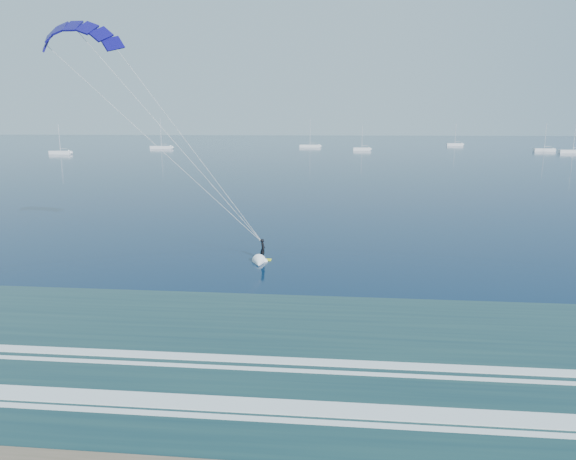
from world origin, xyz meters
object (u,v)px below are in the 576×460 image
at_px(sailboat_4, 455,144).
at_px(sailboat_5, 544,150).
at_px(sailboat_0, 61,152).
at_px(sailboat_6, 573,151).
at_px(sailboat_2, 310,146).
at_px(sailboat_1, 161,147).
at_px(sailboat_3, 362,149).
at_px(kitesurfer_rig, 174,141).

xyz_separation_m(sailboat_4, sailboat_5, (23.64, -49.07, 0.00)).
bearing_deg(sailboat_5, sailboat_0, -168.74).
bearing_deg(sailboat_6, sailboat_2, 160.60).
bearing_deg(sailboat_6, sailboat_4, 116.96).
height_order(sailboat_5, sailboat_6, sailboat_6).
xyz_separation_m(sailboat_0, sailboat_4, (155.58, 84.75, -0.00)).
relative_size(sailboat_1, sailboat_3, 1.34).
relative_size(sailboat_0, sailboat_6, 0.81).
xyz_separation_m(sailboat_2, sailboat_5, (93.30, -25.01, -0.01)).
distance_m(kitesurfer_rig, sailboat_3, 175.13).
xyz_separation_m(kitesurfer_rig, sailboat_2, (-0.69, 198.79, -9.00)).
bearing_deg(sailboat_0, sailboat_6, 7.84).
bearing_deg(sailboat_4, sailboat_2, -160.95).
bearing_deg(sailboat_0, sailboat_2, 35.24).
distance_m(sailboat_0, sailboat_1, 47.53).
height_order(sailboat_0, sailboat_2, sailboat_2).
height_order(kitesurfer_rig, sailboat_0, kitesurfer_rig).
bearing_deg(kitesurfer_rig, sailboat_0, 122.09).
bearing_deg(sailboat_2, sailboat_6, -19.40).
relative_size(sailboat_0, sailboat_3, 1.10).
xyz_separation_m(sailboat_1, sailboat_5, (156.63, -6.14, -0.02)).
relative_size(sailboat_0, sailboat_4, 1.01).
xyz_separation_m(sailboat_1, sailboat_2, (63.33, 18.87, -0.00)).
distance_m(kitesurfer_rig, sailboat_1, 191.18).
height_order(kitesurfer_rig, sailboat_1, kitesurfer_rig).
height_order(sailboat_0, sailboat_5, sailboat_5).
height_order(kitesurfer_rig, sailboat_6, kitesurfer_rig).
height_order(sailboat_1, sailboat_2, sailboat_1).
relative_size(kitesurfer_rig, sailboat_6, 1.45).
xyz_separation_m(sailboat_0, sailboat_6, (185.68, 25.57, 0.02)).
height_order(sailboat_4, sailboat_6, sailboat_6).
bearing_deg(sailboat_4, sailboat_1, -162.11).
distance_m(sailboat_5, sailboat_6, 12.00).
distance_m(sailboat_0, sailboat_6, 187.43).
bearing_deg(sailboat_6, sailboat_0, -172.16).
bearing_deg(sailboat_1, sailboat_2, 16.59).
bearing_deg(kitesurfer_rig, sailboat_6, 58.81).
bearing_deg(sailboat_2, sailboat_4, 19.05).
bearing_deg(sailboat_0, sailboat_4, 28.58).
relative_size(sailboat_2, sailboat_6, 0.96).
relative_size(sailboat_4, sailboat_5, 0.98).
height_order(sailboat_1, sailboat_3, sailboat_1).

